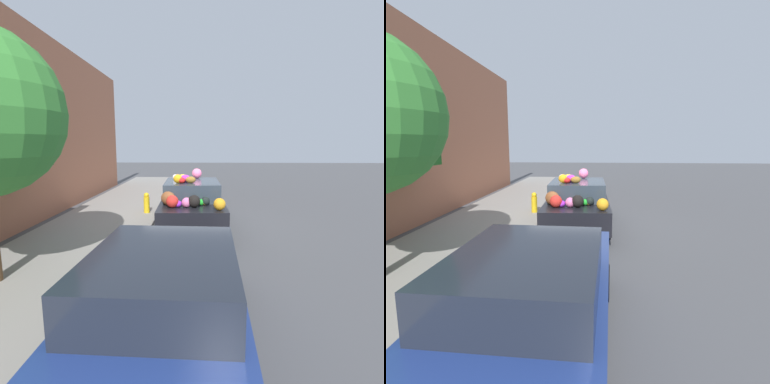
# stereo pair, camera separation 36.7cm
# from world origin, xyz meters

# --- Properties ---
(ground_plane) EXTENTS (60.00, 60.00, 0.00)m
(ground_plane) POSITION_xyz_m (0.00, 0.00, 0.00)
(ground_plane) COLOR #4C4C4F
(sidewalk_curb) EXTENTS (24.00, 3.20, 0.14)m
(sidewalk_curb) POSITION_xyz_m (0.00, 2.70, 0.07)
(sidewalk_curb) COLOR gray
(sidewalk_curb) RESTS_ON ground
(building_facade) EXTENTS (18.00, 1.20, 6.10)m
(building_facade) POSITION_xyz_m (-0.15, 4.91, 3.00)
(building_facade) COLOR #B26B4C
(building_facade) RESTS_ON ground
(fire_hydrant) EXTENTS (0.20, 0.20, 0.70)m
(fire_hydrant) POSITION_xyz_m (1.08, 1.53, 0.48)
(fire_hydrant) COLOR gold
(fire_hydrant) RESTS_ON sidewalk_curb
(art_car) EXTENTS (4.33, 1.93, 1.72)m
(art_car) POSITION_xyz_m (-0.07, -0.08, 0.74)
(art_car) COLOR black
(art_car) RESTS_ON ground
(parked_car_plain) EXTENTS (4.50, 1.90, 1.37)m
(parked_car_plain) POSITION_xyz_m (-5.80, 0.01, 0.71)
(parked_car_plain) COLOR navy
(parked_car_plain) RESTS_ON ground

